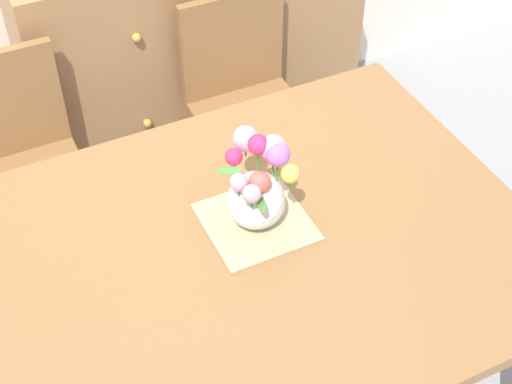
% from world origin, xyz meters
% --- Properties ---
extents(dining_table, '(1.60, 1.18, 0.77)m').
position_xyz_m(dining_table, '(0.00, 0.00, 0.69)').
color(dining_table, olive).
rests_on(dining_table, ground_plane).
extents(chair_left, '(0.42, 0.42, 0.90)m').
position_xyz_m(chair_left, '(-0.44, 0.93, 0.52)').
color(chair_left, olive).
rests_on(chair_left, ground_plane).
extents(chair_right, '(0.42, 0.42, 0.90)m').
position_xyz_m(chair_right, '(0.44, 0.93, 0.52)').
color(chair_right, olive).
rests_on(chair_right, ground_plane).
extents(dresser, '(1.40, 0.47, 1.00)m').
position_xyz_m(dresser, '(0.38, 1.33, 0.50)').
color(dresser, '#9E7047').
rests_on(dresser, ground_plane).
extents(placemat, '(0.28, 0.28, 0.01)m').
position_xyz_m(placemat, '(0.07, 0.07, 0.78)').
color(placemat, tan).
rests_on(placemat, dining_table).
extents(flower_vase, '(0.19, 0.27, 0.28)m').
position_xyz_m(flower_vase, '(0.08, 0.08, 0.90)').
color(flower_vase, silver).
rests_on(flower_vase, placemat).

